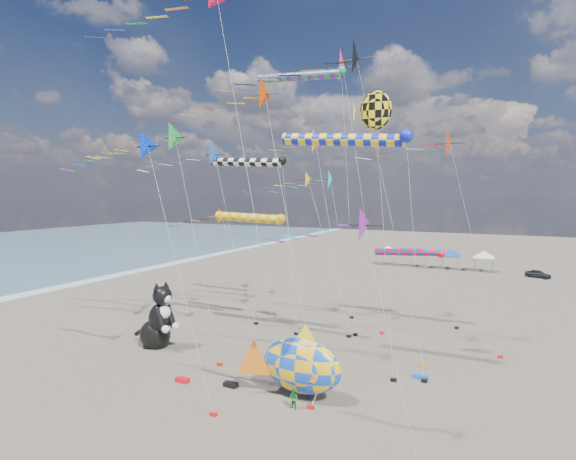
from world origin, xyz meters
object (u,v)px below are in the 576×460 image
at_px(cat_inflatable, 157,314).
at_px(parked_car, 538,274).
at_px(fish_inflatable, 301,365).
at_px(child_green, 294,399).
at_px(person_adult, 279,374).
at_px(child_blue, 309,388).

distance_m(cat_inflatable, parked_car, 55.22).
relative_size(fish_inflatable, child_green, 5.76).
relative_size(person_adult, child_blue, 1.64).
height_order(fish_inflatable, parked_car, fish_inflatable).
xyz_separation_m(cat_inflatable, parked_car, (28.98, 46.96, -2.11)).
bearing_deg(cat_inflatable, child_blue, -1.44).
xyz_separation_m(person_adult, parked_car, (16.98, 49.20, -0.28)).
bearing_deg(child_blue, person_adult, 138.16).
bearing_deg(person_adult, fish_inflatable, -43.20).
bearing_deg(fish_inflatable, parked_car, 73.19).
bearing_deg(child_blue, child_green, -124.45).
xyz_separation_m(cat_inflatable, child_blue, (14.21, -2.66, -2.17)).
bearing_deg(child_green, parked_car, 87.73).
xyz_separation_m(fish_inflatable, parked_car, (15.11, 50.03, -1.44)).
xyz_separation_m(fish_inflatable, child_green, (0.23, -1.48, -1.43)).
xyz_separation_m(child_blue, parked_car, (14.77, 49.62, 0.05)).
relative_size(cat_inflatable, parked_car, 1.59).
relative_size(fish_inflatable, parked_car, 2.01).
height_order(child_green, parked_car, child_green).
distance_m(person_adult, child_blue, 2.28).
distance_m(fish_inflatable, child_blue, 1.59).
bearing_deg(person_adult, parked_car, 51.72).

